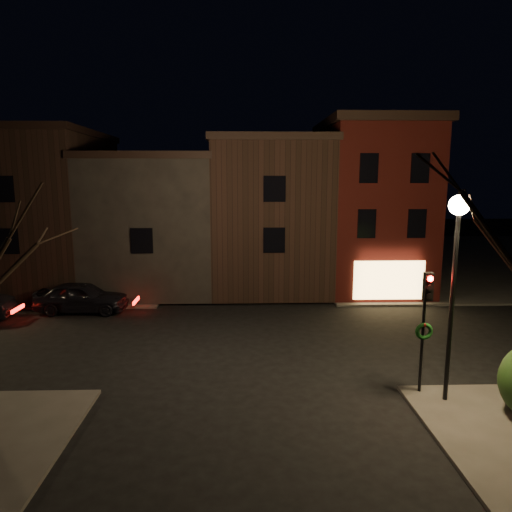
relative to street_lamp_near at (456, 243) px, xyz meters
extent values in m
plane|color=black|center=(-6.20, 6.00, -5.18)|extent=(120.00, 120.00, 0.00)
cube|color=#2D2B28|center=(13.80, 26.00, -5.12)|extent=(30.00, 30.00, 0.12)
cube|color=#2D2B28|center=(-26.20, 26.00, -5.12)|extent=(30.00, 30.00, 0.12)
cube|color=#460F0C|center=(1.80, 15.50, -0.06)|extent=(6.00, 8.00, 10.00)
cube|color=black|center=(1.80, 15.50, 5.19)|extent=(6.50, 8.50, 0.50)
cube|color=#F0C26C|center=(1.80, 11.45, -3.76)|extent=(4.00, 0.12, 2.20)
cube|color=black|center=(-4.70, 16.50, -0.56)|extent=(7.00, 10.00, 9.00)
cube|color=black|center=(-4.70, 16.50, 4.14)|extent=(7.30, 10.30, 0.40)
cube|color=black|center=(-11.95, 16.50, -1.06)|extent=(7.50, 10.00, 8.00)
cube|color=black|center=(-11.95, 16.50, 3.14)|extent=(7.80, 10.30, 0.40)
cube|color=black|center=(-19.20, 16.50, -0.31)|extent=(7.00, 10.00, 9.50)
cube|color=black|center=(-19.20, 16.50, 4.64)|extent=(7.30, 10.30, 0.40)
cylinder|color=black|center=(0.00, 0.00, -2.06)|extent=(0.14, 0.14, 6.00)
sphere|color=#FFD18C|center=(0.00, 0.00, 1.12)|extent=(0.60, 0.60, 0.60)
cylinder|color=black|center=(-0.60, 0.60, -3.06)|extent=(0.10, 0.10, 4.00)
cube|color=black|center=(-0.60, 0.42, -1.46)|extent=(0.28, 0.22, 0.90)
cylinder|color=#FF0C07|center=(-0.60, 0.30, -1.18)|extent=(0.18, 0.06, 0.18)
cylinder|color=black|center=(-0.60, 0.30, -1.46)|extent=(0.18, 0.06, 0.18)
cylinder|color=black|center=(-0.60, 0.30, -1.74)|extent=(0.18, 0.06, 0.18)
torus|color=#0C380F|center=(-0.60, 0.51, -2.96)|extent=(0.58, 0.14, 0.58)
sphere|color=#990C0C|center=(-0.60, 0.49, -2.74)|extent=(0.12, 0.12, 0.12)
imported|color=black|center=(-15.06, 10.50, -4.36)|extent=(4.90, 2.14, 1.64)
camera|label=1|loc=(-6.44, -13.40, 1.91)|focal=32.00mm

